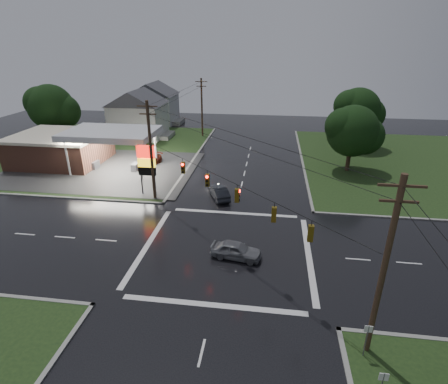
# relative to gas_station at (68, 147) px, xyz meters

# --- Properties ---
(ground) EXTENTS (120.00, 120.00, 0.00)m
(ground) POSITION_rel_gas_station_xyz_m (25.68, -19.70, -2.55)
(ground) COLOR black
(ground) RESTS_ON ground
(grass_nw) EXTENTS (36.00, 36.00, 0.08)m
(grass_nw) POSITION_rel_gas_station_xyz_m (-0.32, 6.30, -2.51)
(grass_nw) COLOR #1D3015
(grass_nw) RESTS_ON ground
(grass_ne) EXTENTS (36.00, 36.00, 0.08)m
(grass_ne) POSITION_rel_gas_station_xyz_m (51.68, 6.30, -2.51)
(grass_ne) COLOR #1D3015
(grass_ne) RESTS_ON ground
(gas_station) EXTENTS (26.20, 18.00, 5.60)m
(gas_station) POSITION_rel_gas_station_xyz_m (0.00, 0.00, 0.00)
(gas_station) COLOR #2D2D2D
(gas_station) RESTS_ON ground
(pylon_sign) EXTENTS (2.00, 0.35, 6.00)m
(pylon_sign) POSITION_rel_gas_station_xyz_m (15.18, -9.20, 1.46)
(pylon_sign) COLOR #59595E
(pylon_sign) RESTS_ON ground
(utility_pole_nw) EXTENTS (2.20, 0.32, 11.00)m
(utility_pole_nw) POSITION_rel_gas_station_xyz_m (16.18, -10.20, 3.17)
(utility_pole_nw) COLOR #382619
(utility_pole_nw) RESTS_ON ground
(utility_pole_se) EXTENTS (2.20, 0.32, 11.00)m
(utility_pole_se) POSITION_rel_gas_station_xyz_m (35.18, -29.20, 3.17)
(utility_pole_se) COLOR #382619
(utility_pole_se) RESTS_ON ground
(utility_pole_n) EXTENTS (2.20, 0.32, 10.50)m
(utility_pole_n) POSITION_rel_gas_station_xyz_m (16.18, 18.30, 2.92)
(utility_pole_n) COLOR #382619
(utility_pole_n) RESTS_ON ground
(traffic_signals) EXTENTS (26.87, 26.87, 1.47)m
(traffic_signals) POSITION_rel_gas_station_xyz_m (25.69, -19.72, 3.93)
(traffic_signals) COLOR black
(traffic_signals) RESTS_ON ground
(house_near) EXTENTS (11.05, 8.48, 8.60)m
(house_near) POSITION_rel_gas_station_xyz_m (4.73, 16.30, 1.86)
(house_near) COLOR silver
(house_near) RESTS_ON ground
(house_far) EXTENTS (11.05, 8.48, 8.60)m
(house_far) POSITION_rel_gas_station_xyz_m (3.73, 28.30, 1.86)
(house_far) COLOR silver
(house_far) RESTS_ON ground
(tree_nw_behind) EXTENTS (8.93, 7.60, 10.00)m
(tree_nw_behind) POSITION_rel_gas_station_xyz_m (-8.17, 10.29, 3.63)
(tree_nw_behind) COLOR black
(tree_nw_behind) RESTS_ON ground
(tree_ne_near) EXTENTS (7.99, 6.80, 8.98)m
(tree_ne_near) POSITION_rel_gas_station_xyz_m (39.82, 2.29, 3.01)
(tree_ne_near) COLOR black
(tree_ne_near) RESTS_ON ground
(tree_ne_far) EXTENTS (8.46, 7.20, 9.80)m
(tree_ne_far) POSITION_rel_gas_station_xyz_m (42.83, 14.29, 3.63)
(tree_ne_far) COLOR black
(tree_ne_far) RESTS_ON ground
(car_north) EXTENTS (3.21, 4.65, 1.45)m
(car_north) POSITION_rel_gas_station_xyz_m (23.44, -9.12, -1.82)
(car_north) COLOR black
(car_north) RESTS_ON ground
(car_crossing) EXTENTS (4.43, 2.34, 1.44)m
(car_crossing) POSITION_rel_gas_station_xyz_m (26.63, -20.80, -1.83)
(car_crossing) COLOR slate
(car_crossing) RESTS_ON ground
(car_pump) EXTENTS (3.85, 5.50, 1.48)m
(car_pump) POSITION_rel_gas_station_xyz_m (11.54, 0.54, -1.81)
(car_pump) COLOR #592114
(car_pump) RESTS_ON ground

